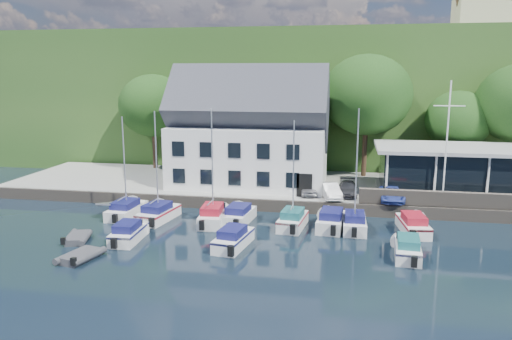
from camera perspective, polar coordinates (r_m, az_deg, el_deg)
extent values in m
plane|color=black|center=(30.65, 6.30, -10.72)|extent=(180.00, 180.00, 0.00)
cube|color=gray|center=(47.20, 7.85, -2.25)|extent=(60.00, 13.00, 1.00)
cube|color=#5B5349|center=(40.91, 7.43, -4.34)|extent=(60.00, 0.30, 1.00)
cube|color=#244A1B|center=(90.46, 9.28, 8.94)|extent=(160.00, 75.00, 16.00)
cube|color=olive|center=(98.68, 14.32, 13.66)|extent=(50.00, 30.00, 0.30)
cube|color=#5B5349|center=(42.22, 24.01, -3.21)|extent=(18.00, 0.50, 1.20)
imported|color=#9E9EA2|center=(43.12, 5.98, -2.01)|extent=(1.92, 3.59, 1.16)
imported|color=silver|center=(42.16, 8.48, -2.34)|extent=(2.22, 3.94, 1.23)
imported|color=#2D2D32|center=(43.40, 10.44, -2.09)|extent=(1.60, 3.85, 1.11)
imported|color=#304395|center=(42.21, 15.26, -2.60)|extent=(1.44, 3.62, 1.23)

